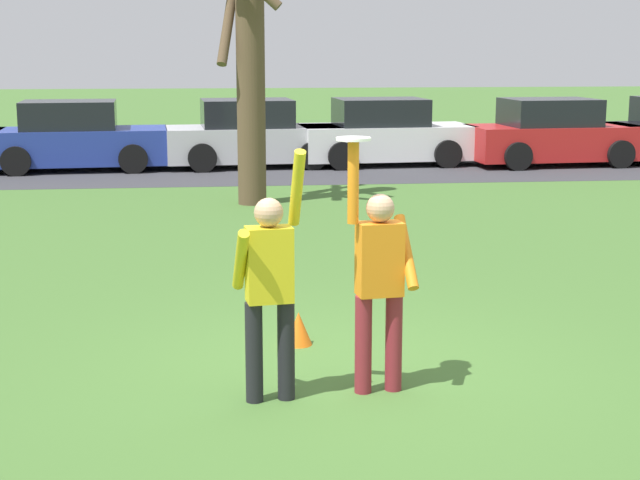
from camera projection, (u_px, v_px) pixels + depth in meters
name	position (u px, v px, depth m)	size (l,w,h in m)	color
ground_plane	(347.00, 373.00, 8.41)	(120.00, 120.00, 0.00)	#426B2D
person_catcher	(379.00, 276.00, 7.79)	(0.56, 0.49, 2.08)	maroon
person_defender	(269.00, 282.00, 7.59)	(0.58, 0.49, 2.04)	black
frisbee_disc	(353.00, 139.00, 7.52)	(0.28, 0.28, 0.02)	white
parked_car_blue	(75.00, 138.00, 22.24)	(4.21, 2.25, 1.59)	#233893
parked_car_silver	(252.00, 136.00, 22.86)	(4.21, 2.25, 1.59)	#BCBCC1
parked_car_white	(384.00, 135.00, 23.24)	(4.21, 2.25, 1.59)	white
parked_car_red	(553.00, 135.00, 23.19)	(4.21, 2.25, 1.59)	red
parking_strip	(322.00, 166.00, 23.04)	(28.45, 6.40, 0.01)	#38383D
bare_tree_tall	(246.00, 34.00, 16.90)	(1.65, 2.04, 5.93)	brown
field_cone_orange	(299.00, 328.00, 9.19)	(0.26, 0.26, 0.32)	orange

